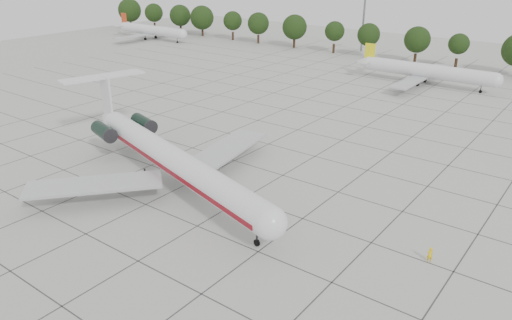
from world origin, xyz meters
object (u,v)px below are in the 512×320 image
Objects in this scene: ground_crew at (430,254)px; bg_airliner_c at (426,71)px; bg_airliner_a at (152,30)px; main_airliner at (165,155)px.

ground_crew is 0.05× the size of bg_airliner_c.
bg_airliner_c is at bearing -2.98° from bg_airliner_a.
ground_crew is 69.16m from bg_airliner_c.
bg_airliner_a is at bearing -70.16° from ground_crew.
bg_airliner_c is at bearing -108.90° from ground_crew.
ground_crew is at bearing -70.03° from bg_airliner_c.
main_airliner reaches higher than ground_crew.
main_airliner reaches higher than bg_airliner_c.
main_airliner is at bearing -41.17° from bg_airliner_a.
bg_airliner_c is (8.53, 67.44, -0.64)m from main_airliner.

